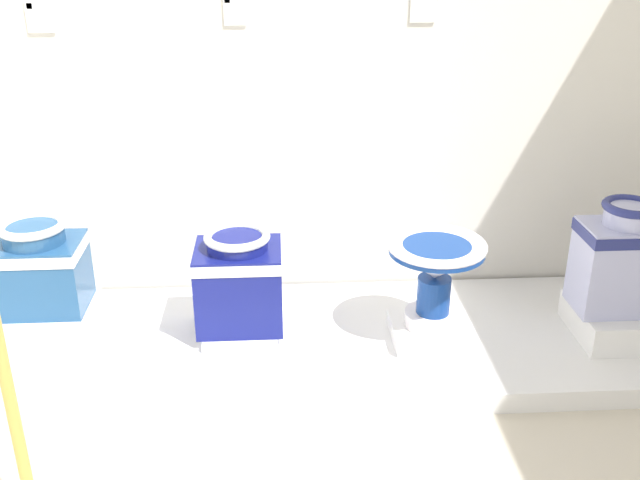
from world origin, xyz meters
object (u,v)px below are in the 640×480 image
object	(u,v)px
info_placard_first	(39,16)
info_placard_third	(423,4)
info_placard_second	(235,9)
stanchion_post_near_left	(17,432)
plinth_block_central_ornate	(241,326)
antique_toilet_slender_white	(436,265)
plinth_block_tall_cobalt	(610,321)
plinth_block_slender_white	(431,331)
antique_toilet_central_ornate	(239,277)
antique_toilet_tall_cobalt	(622,257)
antique_toilet_broad_patterned	(39,265)
plinth_block_broad_patterned	(48,320)

from	to	relation	value
info_placard_first	info_placard_third	distance (m)	1.68
info_placard_second	stanchion_post_near_left	world-z (taller)	info_placard_second
plinth_block_central_ornate	stanchion_post_near_left	bearing A→B (deg)	-123.03
antique_toilet_slender_white	plinth_block_tall_cobalt	size ratio (longest dim) A/B	1.06
plinth_block_slender_white	info_placard_third	size ratio (longest dim) A/B	2.22
info_placard_third	stanchion_post_near_left	size ratio (longest dim) A/B	0.16
plinth_block_tall_cobalt	info_placard_third	distance (m)	1.65
info_placard_first	info_placard_second	world-z (taller)	info_placard_second
antique_toilet_central_ornate	antique_toilet_tall_cobalt	world-z (taller)	antique_toilet_tall_cobalt
antique_toilet_slender_white	info_placard_third	bearing A→B (deg)	90.21
antique_toilet_broad_patterned	plinth_block_slender_white	distance (m)	1.74
antique_toilet_slender_white	plinth_block_central_ornate	bearing A→B (deg)	172.25
plinth_block_central_ornate	antique_toilet_tall_cobalt	bearing A→B (deg)	-4.72
info_placard_first	antique_toilet_tall_cobalt	bearing A→B (deg)	-13.43
antique_toilet_central_ornate	plinth_block_tall_cobalt	world-z (taller)	antique_toilet_central_ornate
plinth_block_slender_white	antique_toilet_tall_cobalt	size ratio (longest dim) A/B	0.71
plinth_block_slender_white	plinth_block_tall_cobalt	xyz separation A→B (m)	(0.80, -0.02, 0.03)
plinth_block_broad_patterned	info_placard_first	size ratio (longest dim) A/B	2.84
plinth_block_broad_patterned	antique_toilet_broad_patterned	world-z (taller)	antique_toilet_broad_patterned
antique_toilet_slender_white	info_placard_first	bearing A→B (deg)	161.20
antique_toilet_slender_white	stanchion_post_near_left	bearing A→B (deg)	-149.47
plinth_block_central_ornate	antique_toilet_broad_patterned	bearing A→B (deg)	178.89
antique_toilet_tall_cobalt	info_placard_third	world-z (taller)	info_placard_third
antique_toilet_central_ornate	plinth_block_tall_cobalt	size ratio (longest dim) A/B	1.11
plinth_block_tall_cobalt	info_placard_first	xyz separation A→B (m)	(-2.49, 0.59, 1.27)
info_placard_third	info_placard_first	bearing A→B (deg)	-180.00
plinth_block_central_ornate	info_placard_third	world-z (taller)	info_placard_third
antique_toilet_broad_patterned	antique_toilet_slender_white	xyz separation A→B (m)	(1.71, -0.13, 0.01)
plinth_block_slender_white	plinth_block_central_ornate	bearing A→B (deg)	172.25
info_placard_third	plinth_block_broad_patterned	bearing A→B (deg)	-165.53
plinth_block_central_ornate	antique_toilet_slender_white	distance (m)	0.92
antique_toilet_slender_white	info_placard_third	xyz separation A→B (m)	(-0.00, 0.57, 1.01)
plinth_block_broad_patterned	plinth_block_tall_cobalt	distance (m)	2.52
antique_toilet_slender_white	antique_toilet_tall_cobalt	world-z (taller)	antique_toilet_tall_cobalt
info_placard_third	info_placard_second	bearing A→B (deg)	-180.00
info_placard_first	plinth_block_central_ornate	bearing A→B (deg)	-28.74
plinth_block_central_ornate	plinth_block_slender_white	size ratio (longest dim) A/B	1.06
antique_toilet_broad_patterned	info_placard_third	bearing A→B (deg)	14.47
info_placard_first	antique_toilet_central_ornate	bearing A→B (deg)	-28.74
plinth_block_broad_patterned	plinth_block_central_ornate	bearing A→B (deg)	-1.11
plinth_block_broad_patterned	antique_toilet_slender_white	world-z (taller)	antique_toilet_slender_white
plinth_block_central_ornate	antique_toilet_tall_cobalt	world-z (taller)	antique_toilet_tall_cobalt
info_placard_third	antique_toilet_slender_white	bearing A→B (deg)	-89.79
antique_toilet_broad_patterned	antique_toilet_tall_cobalt	bearing A→B (deg)	-3.49
antique_toilet_broad_patterned	antique_toilet_central_ornate	size ratio (longest dim) A/B	0.91
plinth_block_central_ornate	stanchion_post_near_left	xyz separation A→B (m)	(-0.65, -1.00, 0.23)
stanchion_post_near_left	antique_toilet_tall_cobalt	bearing A→B (deg)	20.53
antique_toilet_broad_patterned	stanchion_post_near_left	bearing A→B (deg)	-78.21
antique_toilet_central_ornate	plinth_block_tall_cobalt	bearing A→B (deg)	-4.72
antique_toilet_central_ornate	antique_toilet_slender_white	size ratio (longest dim) A/B	1.04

